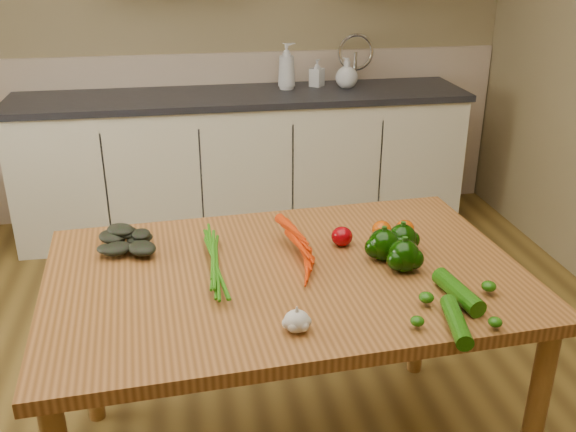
% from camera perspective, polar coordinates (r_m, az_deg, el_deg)
% --- Properties ---
extents(room, '(4.04, 5.04, 2.64)m').
position_cam_1_polar(room, '(2.03, -4.36, 7.99)').
color(room, olive).
rests_on(room, ground).
extents(counter_run, '(2.84, 0.64, 1.14)m').
position_cam_1_polar(counter_run, '(4.20, -3.91, 4.96)').
color(counter_run, beige).
rests_on(counter_run, ground).
extents(table, '(1.56, 1.06, 0.81)m').
position_cam_1_polar(table, '(2.10, -0.19, -7.02)').
color(table, '#9C5F2D').
rests_on(table, ground).
extents(soap_bottle_a, '(0.12, 0.12, 0.29)m').
position_cam_1_polar(soap_bottle_a, '(4.15, -0.13, 13.17)').
color(soap_bottle_a, silver).
rests_on(soap_bottle_a, counter_run).
extents(soap_bottle_b, '(0.11, 0.11, 0.17)m').
position_cam_1_polar(soap_bottle_b, '(4.25, 2.58, 12.58)').
color(soap_bottle_b, silver).
rests_on(soap_bottle_b, counter_run).
extents(soap_bottle_c, '(0.20, 0.20, 0.19)m').
position_cam_1_polar(soap_bottle_c, '(4.23, 5.25, 12.55)').
color(soap_bottle_c, silver).
rests_on(soap_bottle_c, counter_run).
extents(carrot_bunch, '(0.29, 0.23, 0.08)m').
position_cam_1_polar(carrot_bunch, '(2.10, -1.31, -3.18)').
color(carrot_bunch, red).
rests_on(carrot_bunch, table).
extents(leafy_greens, '(0.22, 0.19, 0.11)m').
position_cam_1_polar(leafy_greens, '(2.23, -14.33, -1.74)').
color(leafy_greens, black).
rests_on(leafy_greens, table).
extents(garlic_bulb, '(0.07, 0.07, 0.06)m').
position_cam_1_polar(garlic_bulb, '(1.75, 0.79, -9.33)').
color(garlic_bulb, beige).
rests_on(garlic_bulb, table).
extents(pepper_a, '(0.10, 0.10, 0.10)m').
position_cam_1_polar(pepper_a, '(2.13, 8.48, -2.55)').
color(pepper_a, black).
rests_on(pepper_a, table).
extents(pepper_b, '(0.10, 0.10, 0.10)m').
position_cam_1_polar(pepper_b, '(2.19, 10.12, -2.02)').
color(pepper_b, black).
rests_on(pepper_b, table).
extents(pepper_c, '(0.10, 0.10, 0.10)m').
position_cam_1_polar(pepper_c, '(2.07, 10.25, -3.49)').
color(pepper_c, black).
rests_on(pepper_c, table).
extents(tomato_a, '(0.07, 0.07, 0.07)m').
position_cam_1_polar(tomato_a, '(2.22, 4.81, -1.81)').
color(tomato_a, '#8E0208').
rests_on(tomato_a, table).
extents(tomato_b, '(0.07, 0.07, 0.06)m').
position_cam_1_polar(tomato_b, '(2.29, 8.33, -1.18)').
color(tomato_b, '#C24404').
rests_on(tomato_b, table).
extents(tomato_c, '(0.07, 0.07, 0.06)m').
position_cam_1_polar(tomato_c, '(2.31, 10.35, -1.10)').
color(tomato_c, '#C24404').
rests_on(tomato_c, table).
extents(zucchini_a, '(0.09, 0.21, 0.06)m').
position_cam_1_polar(zucchini_a, '(1.95, 14.88, -6.52)').
color(zucchini_a, '#164A08').
rests_on(zucchini_a, table).
extents(zucchini_b, '(0.09, 0.22, 0.05)m').
position_cam_1_polar(zucchini_b, '(1.82, 14.73, -9.06)').
color(zucchini_b, '#164A08').
rests_on(zucchini_b, table).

